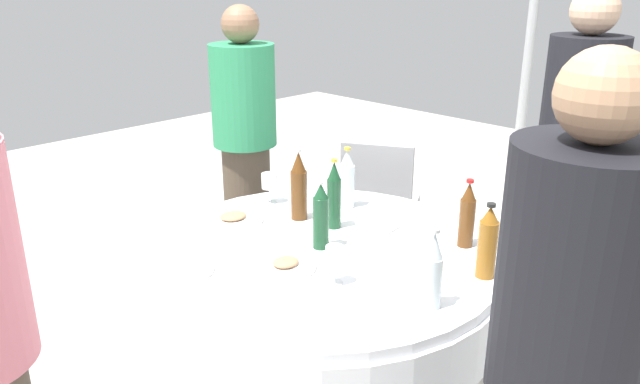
{
  "coord_description": "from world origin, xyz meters",
  "views": [
    {
      "loc": [
        -1.54,
        -1.52,
        1.77
      ],
      "look_at": [
        0.0,
        0.0,
        0.98
      ],
      "focal_mm": 34.68,
      "sensor_mm": 36.0,
      "label": 1
    }
  ],
  "objects_px": {
    "plate_right": "(233,219)",
    "plate_outer": "(286,266)",
    "wine_glass_rear": "(335,257)",
    "bottle_brown_near": "(467,216)",
    "dining_table": "(320,283)",
    "bottle_dark_green_far": "(334,196)",
    "bottle_clear_left": "(433,271)",
    "person_left": "(572,166)",
    "person_south": "(246,151)",
    "bottle_amber_south": "(487,243)",
    "chair_inner": "(379,199)",
    "plate_front": "(183,270)",
    "bottle_dark_green_rear": "(321,217)",
    "wine_glass_far": "(270,182)",
    "person_near": "(559,384)",
    "bottle_brown_west": "(299,187)",
    "plate_north": "(408,248)",
    "bottle_clear_inner": "(347,180)"
  },
  "relations": [
    {
      "from": "plate_right",
      "to": "plate_outer",
      "type": "bearing_deg",
      "value": -105.9
    },
    {
      "from": "wine_glass_rear",
      "to": "bottle_brown_near",
      "type": "bearing_deg",
      "value": -14.72
    },
    {
      "from": "dining_table",
      "to": "bottle_brown_near",
      "type": "bearing_deg",
      "value": -42.01
    },
    {
      "from": "bottle_dark_green_far",
      "to": "bottle_clear_left",
      "type": "bearing_deg",
      "value": -110.59
    },
    {
      "from": "person_left",
      "to": "person_south",
      "type": "height_order",
      "value": "person_left"
    },
    {
      "from": "bottle_clear_left",
      "to": "bottle_amber_south",
      "type": "relative_size",
      "value": 0.99
    },
    {
      "from": "bottle_dark_green_far",
      "to": "chair_inner",
      "type": "height_order",
      "value": "bottle_dark_green_far"
    },
    {
      "from": "bottle_brown_near",
      "to": "bottle_amber_south",
      "type": "bearing_deg",
      "value": -132.38
    },
    {
      "from": "bottle_brown_near",
      "to": "plate_outer",
      "type": "bearing_deg",
      "value": 150.45
    },
    {
      "from": "bottle_amber_south",
      "to": "plate_front",
      "type": "xyz_separation_m",
      "value": [
        -0.73,
        0.79,
        -0.12
      ]
    },
    {
      "from": "bottle_dark_green_rear",
      "to": "bottle_brown_near",
      "type": "bearing_deg",
      "value": -43.79
    },
    {
      "from": "wine_glass_rear",
      "to": "wine_glass_far",
      "type": "bearing_deg",
      "value": 64.5
    },
    {
      "from": "bottle_clear_left",
      "to": "person_south",
      "type": "xyz_separation_m",
      "value": [
        0.51,
        1.57,
        -0.03
      ]
    },
    {
      "from": "bottle_clear_left",
      "to": "bottle_brown_near",
      "type": "height_order",
      "value": "bottle_brown_near"
    },
    {
      "from": "bottle_dark_green_far",
      "to": "plate_right",
      "type": "bearing_deg",
      "value": 126.85
    },
    {
      "from": "person_near",
      "to": "bottle_clear_left",
      "type": "bearing_deg",
      "value": -99.44
    },
    {
      "from": "bottle_amber_south",
      "to": "bottle_dark_green_far",
      "type": "bearing_deg",
      "value": 94.59
    },
    {
      "from": "person_left",
      "to": "chair_inner",
      "type": "relative_size",
      "value": 1.95
    },
    {
      "from": "bottle_dark_green_far",
      "to": "bottle_brown_west",
      "type": "height_order",
      "value": "bottle_brown_west"
    },
    {
      "from": "bottle_brown_west",
      "to": "wine_glass_far",
      "type": "xyz_separation_m",
      "value": [
        0.04,
        0.23,
        -0.05
      ]
    },
    {
      "from": "bottle_dark_green_rear",
      "to": "chair_inner",
      "type": "height_order",
      "value": "bottle_dark_green_rear"
    },
    {
      "from": "plate_right",
      "to": "plate_front",
      "type": "height_order",
      "value": "plate_right"
    },
    {
      "from": "bottle_brown_west",
      "to": "wine_glass_far",
      "type": "relative_size",
      "value": 2.22
    },
    {
      "from": "bottle_brown_near",
      "to": "person_near",
      "type": "height_order",
      "value": "person_near"
    },
    {
      "from": "bottle_brown_near",
      "to": "chair_inner",
      "type": "bearing_deg",
      "value": 56.39
    },
    {
      "from": "plate_north",
      "to": "chair_inner",
      "type": "bearing_deg",
      "value": 44.65
    },
    {
      "from": "bottle_dark_green_rear",
      "to": "bottle_clear_inner",
      "type": "bearing_deg",
      "value": 29.52
    },
    {
      "from": "person_south",
      "to": "bottle_clear_inner",
      "type": "bearing_deg",
      "value": -69.46
    },
    {
      "from": "chair_inner",
      "to": "bottle_amber_south",
      "type": "bearing_deg",
      "value": -63.27
    },
    {
      "from": "bottle_brown_west",
      "to": "person_near",
      "type": "height_order",
      "value": "person_near"
    },
    {
      "from": "dining_table",
      "to": "bottle_brown_west",
      "type": "distance_m",
      "value": 0.44
    },
    {
      "from": "plate_right",
      "to": "bottle_amber_south",
      "type": "bearing_deg",
      "value": -72.96
    },
    {
      "from": "wine_glass_far",
      "to": "person_near",
      "type": "xyz_separation_m",
      "value": [
        -0.49,
        -1.6,
        0.01
      ]
    },
    {
      "from": "plate_front",
      "to": "dining_table",
      "type": "bearing_deg",
      "value": -24.6
    },
    {
      "from": "plate_front",
      "to": "bottle_clear_left",
      "type": "bearing_deg",
      "value": -61.25
    },
    {
      "from": "bottle_amber_south",
      "to": "plate_front",
      "type": "relative_size",
      "value": 1.26
    },
    {
      "from": "bottle_clear_left",
      "to": "person_south",
      "type": "relative_size",
      "value": 0.17
    },
    {
      "from": "wine_glass_rear",
      "to": "person_near",
      "type": "distance_m",
      "value": 0.86
    },
    {
      "from": "plate_right",
      "to": "person_south",
      "type": "xyz_separation_m",
      "value": [
        0.52,
        0.56,
        0.08
      ]
    },
    {
      "from": "bottle_clear_left",
      "to": "bottle_clear_inner",
      "type": "distance_m",
      "value": 0.91
    },
    {
      "from": "person_south",
      "to": "person_left",
      "type": "bearing_deg",
      "value": -37.37
    },
    {
      "from": "chair_inner",
      "to": "person_south",
      "type": "bearing_deg",
      "value": -156.32
    },
    {
      "from": "bottle_amber_south",
      "to": "person_near",
      "type": "height_order",
      "value": "person_near"
    },
    {
      "from": "wine_glass_far",
      "to": "person_near",
      "type": "height_order",
      "value": "person_near"
    },
    {
      "from": "bottle_brown_near",
      "to": "person_near",
      "type": "bearing_deg",
      "value": -135.91
    },
    {
      "from": "bottle_amber_south",
      "to": "plate_north",
      "type": "height_order",
      "value": "bottle_amber_south"
    },
    {
      "from": "bottle_clear_left",
      "to": "person_left",
      "type": "height_order",
      "value": "person_left"
    },
    {
      "from": "plate_outer",
      "to": "bottle_clear_left",
      "type": "bearing_deg",
      "value": -74.2
    },
    {
      "from": "plate_north",
      "to": "bottle_clear_inner",
      "type": "bearing_deg",
      "value": 69.79
    },
    {
      "from": "bottle_dark_green_rear",
      "to": "plate_right",
      "type": "xyz_separation_m",
      "value": [
        -0.08,
        0.45,
        -0.12
      ]
    }
  ]
}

